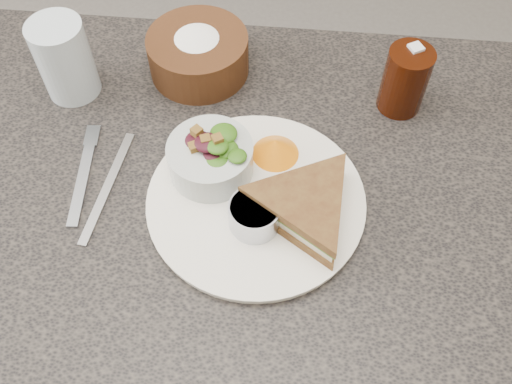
{
  "coord_description": "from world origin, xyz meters",
  "views": [
    {
      "loc": [
        0.11,
        -0.45,
        1.42
      ],
      "look_at": [
        0.06,
        -0.02,
        0.78
      ],
      "focal_mm": 40.0,
      "sensor_mm": 36.0,
      "label": 1
    }
  ],
  "objects_px": {
    "sandwich": "(305,206)",
    "water_glass": "(65,59)",
    "bread_basket": "(198,49)",
    "dinner_plate": "(256,201)",
    "cola_glass": "(406,77)",
    "salad_bowl": "(210,154)",
    "dressing_ramekin": "(255,215)",
    "dining_table": "(224,295)"
  },
  "relations": [
    {
      "from": "dressing_ramekin",
      "to": "dinner_plate",
      "type": "bearing_deg",
      "value": 93.1
    },
    {
      "from": "bread_basket",
      "to": "dressing_ramekin",
      "type": "bearing_deg",
      "value": -67.72
    },
    {
      "from": "sandwich",
      "to": "dinner_plate",
      "type": "bearing_deg",
      "value": -163.3
    },
    {
      "from": "dinner_plate",
      "to": "cola_glass",
      "type": "height_order",
      "value": "cola_glass"
    },
    {
      "from": "salad_bowl",
      "to": "dressing_ramekin",
      "type": "distance_m",
      "value": 0.11
    },
    {
      "from": "salad_bowl",
      "to": "dinner_plate",
      "type": "bearing_deg",
      "value": -33.07
    },
    {
      "from": "dressing_ramekin",
      "to": "cola_glass",
      "type": "xyz_separation_m",
      "value": [
        0.2,
        0.25,
        0.03
      ]
    },
    {
      "from": "sandwich",
      "to": "water_glass",
      "type": "relative_size",
      "value": 1.42
    },
    {
      "from": "dining_table",
      "to": "water_glass",
      "type": "bearing_deg",
      "value": 145.27
    },
    {
      "from": "sandwich",
      "to": "dressing_ramekin",
      "type": "distance_m",
      "value": 0.07
    },
    {
      "from": "salad_bowl",
      "to": "dressing_ramekin",
      "type": "xyz_separation_m",
      "value": [
        0.07,
        -0.08,
        -0.01
      ]
    },
    {
      "from": "dining_table",
      "to": "dressing_ramekin",
      "type": "height_order",
      "value": "dressing_ramekin"
    },
    {
      "from": "sandwich",
      "to": "dressing_ramekin",
      "type": "bearing_deg",
      "value": -130.9
    },
    {
      "from": "dining_table",
      "to": "bread_basket",
      "type": "distance_m",
      "value": 0.48
    },
    {
      "from": "sandwich",
      "to": "dressing_ramekin",
      "type": "relative_size",
      "value": 2.6
    },
    {
      "from": "dining_table",
      "to": "dressing_ramekin",
      "type": "bearing_deg",
      "value": -41.6
    },
    {
      "from": "sandwich",
      "to": "cola_glass",
      "type": "bearing_deg",
      "value": 92.46
    },
    {
      "from": "dining_table",
      "to": "sandwich",
      "type": "relative_size",
      "value": 5.57
    },
    {
      "from": "water_glass",
      "to": "dining_table",
      "type": "bearing_deg",
      "value": -34.73
    },
    {
      "from": "salad_bowl",
      "to": "bread_basket",
      "type": "distance_m",
      "value": 0.22
    },
    {
      "from": "bread_basket",
      "to": "cola_glass",
      "type": "distance_m",
      "value": 0.33
    },
    {
      "from": "dinner_plate",
      "to": "bread_basket",
      "type": "bearing_deg",
      "value": 114.88
    },
    {
      "from": "cola_glass",
      "to": "sandwich",
      "type": "bearing_deg",
      "value": -121.1
    },
    {
      "from": "water_glass",
      "to": "dressing_ramekin",
      "type": "bearing_deg",
      "value": -36.31
    },
    {
      "from": "sandwich",
      "to": "cola_glass",
      "type": "relative_size",
      "value": 1.52
    },
    {
      "from": "dining_table",
      "to": "sandwich",
      "type": "xyz_separation_m",
      "value": [
        0.13,
        -0.04,
        0.41
      ]
    },
    {
      "from": "sandwich",
      "to": "salad_bowl",
      "type": "xyz_separation_m",
      "value": [
        -0.14,
        0.06,
        0.01
      ]
    },
    {
      "from": "dinner_plate",
      "to": "cola_glass",
      "type": "xyz_separation_m",
      "value": [
        0.2,
        0.21,
        0.05
      ]
    },
    {
      "from": "dressing_ramekin",
      "to": "sandwich",
      "type": "bearing_deg",
      "value": 15.54
    },
    {
      "from": "dinner_plate",
      "to": "salad_bowl",
      "type": "distance_m",
      "value": 0.09
    },
    {
      "from": "dressing_ramekin",
      "to": "water_glass",
      "type": "distance_m",
      "value": 0.39
    },
    {
      "from": "dinner_plate",
      "to": "water_glass",
      "type": "relative_size",
      "value": 2.36
    },
    {
      "from": "sandwich",
      "to": "bread_basket",
      "type": "distance_m",
      "value": 0.33
    },
    {
      "from": "bread_basket",
      "to": "salad_bowl",
      "type": "bearing_deg",
      "value": -76.64
    },
    {
      "from": "water_glass",
      "to": "bread_basket",
      "type": "bearing_deg",
      "value": 17.71
    },
    {
      "from": "dining_table",
      "to": "dressing_ramekin",
      "type": "relative_size",
      "value": 14.5
    },
    {
      "from": "bread_basket",
      "to": "water_glass",
      "type": "relative_size",
      "value": 1.27
    },
    {
      "from": "bread_basket",
      "to": "water_glass",
      "type": "distance_m",
      "value": 0.2
    },
    {
      "from": "dining_table",
      "to": "cola_glass",
      "type": "xyz_separation_m",
      "value": [
        0.27,
        0.19,
        0.43
      ]
    },
    {
      "from": "salad_bowl",
      "to": "cola_glass",
      "type": "height_order",
      "value": "cola_glass"
    },
    {
      "from": "sandwich",
      "to": "bread_basket",
      "type": "relative_size",
      "value": 1.12
    },
    {
      "from": "dining_table",
      "to": "bread_basket",
      "type": "xyz_separation_m",
      "value": [
        -0.05,
        0.23,
        0.42
      ]
    }
  ]
}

